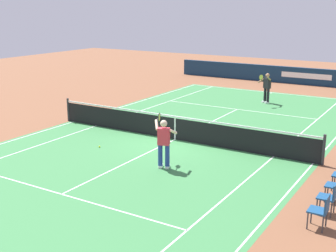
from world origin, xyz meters
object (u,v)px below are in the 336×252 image
(tennis_net, at_px, (175,128))
(tennis_ball, at_px, (99,147))
(tennis_player_far, at_px, (267,86))
(tennis_player_near, at_px, (164,141))
(spectator_chair_5, at_px, (330,196))
(spectator_chair_6, at_px, (321,209))

(tennis_net, relative_size, tennis_ball, 177.27)
(tennis_player_far, bearing_deg, tennis_player_near, 3.08)
(tennis_net, relative_size, tennis_player_far, 6.89)
(tennis_net, distance_m, spectator_chair_5, 7.77)
(tennis_player_near, bearing_deg, tennis_net, -156.01)
(tennis_player_far, distance_m, spectator_chair_5, 13.91)
(tennis_net, distance_m, spectator_chair_6, 8.25)
(tennis_net, bearing_deg, tennis_player_near, 23.99)
(tennis_net, relative_size, spectator_chair_5, 13.30)
(tennis_net, distance_m, tennis_player_near, 3.34)
(tennis_player_near, relative_size, tennis_ball, 25.71)
(tennis_player_near, height_order, spectator_chair_6, tennis_player_near)
(tennis_player_far, distance_m, tennis_ball, 11.51)
(tennis_net, xyz_separation_m, spectator_chair_6, (4.65, 6.81, 0.03))
(tennis_net, bearing_deg, tennis_player_far, 175.35)
(tennis_player_near, bearing_deg, spectator_chair_6, 73.44)
(tennis_ball, height_order, spectator_chair_6, spectator_chair_6)
(tennis_player_far, bearing_deg, tennis_ball, -13.29)
(tennis_ball, bearing_deg, tennis_player_far, 166.71)
(tennis_player_far, bearing_deg, tennis_net, -4.65)
(tennis_player_near, distance_m, tennis_player_far, 11.79)
(tennis_player_near, bearing_deg, spectator_chair_5, 82.49)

